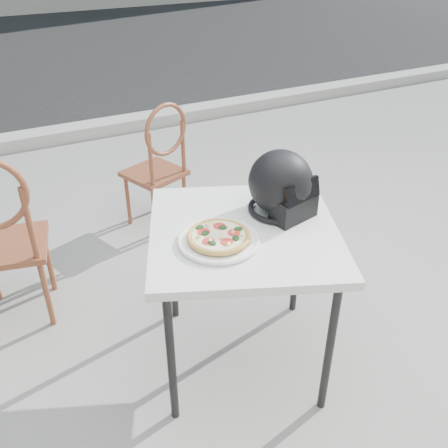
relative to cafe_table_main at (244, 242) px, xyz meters
name	(u,v)px	position (x,y,z in m)	size (l,w,h in m)	color
ground	(267,289)	(0.40, 0.40, -0.71)	(80.00, 80.00, 0.00)	gray
street_asphalt	(54,51)	(0.40, 7.40, -0.71)	(30.00, 8.00, 0.00)	black
curb	(123,124)	(0.40, 3.40, -0.65)	(30.00, 0.25, 0.12)	#A5A39A
cafe_table_main	(244,242)	(0.00, 0.00, 0.00)	(1.07, 1.07, 0.78)	silver
plate	(219,240)	(-0.15, -0.05, 0.08)	(0.36, 0.36, 0.02)	white
pizza	(219,236)	(-0.15, -0.05, 0.10)	(0.35, 0.35, 0.03)	gold
helmet	(282,186)	(0.22, 0.06, 0.20)	(0.35, 0.36, 0.30)	black
cafe_chair_main	(160,160)	(0.10, 1.37, -0.18)	(0.47, 0.47, 0.95)	brown
cafe_chair_side	(1,233)	(-0.96, 0.79, -0.13)	(0.47, 0.47, 1.04)	brown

